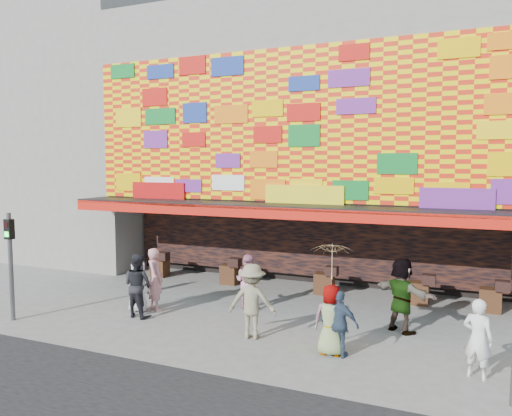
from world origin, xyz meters
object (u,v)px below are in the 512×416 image
object	(u,v)px
signal_left	(10,254)
ped_e	(340,324)
ped_c	(138,285)
ped_g	(331,320)
ped_i	(248,281)
parasol	(332,262)
ped_d	(252,301)
ped_a	(138,286)
ped_h	(478,339)
ped_b	(155,279)
ped_f	(402,295)

from	to	relation	value
signal_left	ped_e	xyz separation A→B (m)	(8.98, 1.01, -1.10)
ped_c	ped_g	bearing A→B (deg)	-177.64
ped_i	parasol	xyz separation A→B (m)	(3.22, -2.55, 1.31)
ped_c	ped_d	bearing A→B (deg)	-176.39
ped_a	ped_h	bearing A→B (deg)	168.69
ped_d	ped_h	xyz separation A→B (m)	(5.13, -0.33, -0.11)
ped_b	ped_d	world-z (taller)	ped_d
ped_a	ped_e	world-z (taller)	ped_a
ped_g	ped_i	size ratio (longest dim) A/B	0.99
ped_h	ped_i	xyz separation A→B (m)	(-6.27, 2.58, -0.00)
signal_left	ped_f	size ratio (longest dim) A/B	1.54
ped_d	ped_f	bearing A→B (deg)	-159.97
ped_b	ped_g	world-z (taller)	ped_b
signal_left	ped_h	world-z (taller)	signal_left
signal_left	ped_g	xyz separation A→B (m)	(8.76, 1.05, -1.05)
ped_c	ped_e	bearing A→B (deg)	-177.81
ped_b	ped_g	size ratio (longest dim) A/B	1.15
ped_b	parasol	distance (m)	5.94
ped_i	parasol	size ratio (longest dim) A/B	0.90
ped_h	ped_f	bearing A→B (deg)	-31.35
ped_i	signal_left	bearing A→B (deg)	40.58
ped_d	ped_e	size ratio (longest dim) A/B	1.24
ped_c	ped_e	distance (m)	6.01
ped_h	parasol	distance (m)	3.32
parasol	ped_f	bearing A→B (deg)	60.28
ped_h	ped_e	bearing A→B (deg)	20.71
ped_c	parasol	xyz separation A→B (m)	(5.76, -0.60, 1.23)
ped_e	ped_h	bearing A→B (deg)	-171.11
ped_a	ped_d	distance (m)	4.01
ped_d	ped_i	world-z (taller)	ped_d
ped_c	parasol	world-z (taller)	parasol
ped_d	ped_h	distance (m)	5.14
ped_b	ped_h	size ratio (longest dim) A/B	1.13
ped_c	signal_left	bearing A→B (deg)	37.10
ped_c	parasol	bearing A→B (deg)	-177.64
ped_f	ped_h	distance (m)	2.87
signal_left	parasol	world-z (taller)	signal_left
signal_left	ped_d	distance (m)	6.87
ped_g	ped_e	bearing A→B (deg)	166.79
signal_left	ped_b	size ratio (longest dim) A/B	1.61
signal_left	ped_c	bearing A→B (deg)	28.82
ped_c	ped_f	xyz separation A→B (m)	(7.03, 1.63, 0.07)
parasol	ped_g	bearing A→B (deg)	0.00
parasol	ped_a	bearing A→B (deg)	170.69
ped_b	ped_i	distance (m)	2.74
ped_b	ped_d	size ratio (longest dim) A/B	1.00
ped_e	parasol	xyz separation A→B (m)	(-0.22, 0.04, 1.38)
ped_c	ped_d	world-z (taller)	ped_d
signal_left	ped_i	world-z (taller)	signal_left
ped_d	ped_f	xyz separation A→B (m)	(3.36, 1.93, 0.04)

